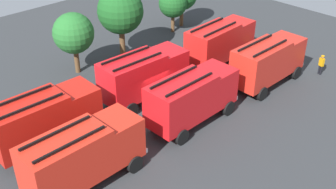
{
  "coord_description": "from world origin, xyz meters",
  "views": [
    {
      "loc": [
        -17.99,
        -18.59,
        16.97
      ],
      "look_at": [
        0.0,
        0.0,
        1.4
      ],
      "focal_mm": 44.7,
      "sensor_mm": 36.0,
      "label": 1
    }
  ],
  "objects_px": {
    "fire_truck_0": "(83,154)",
    "firefighter_0": "(267,47)",
    "fire_truck_3": "(45,118)",
    "fire_truck_1": "(192,96)",
    "fire_truck_2": "(268,61)",
    "fire_truck_4": "(144,74)",
    "tree_1": "(120,11)",
    "tree_2": "(173,4)",
    "firefighter_1": "(166,52)",
    "firefighter_2": "(85,88)",
    "tree_0": "(73,33)",
    "traffic_cone_0": "(235,77)",
    "fire_truck_5": "(220,41)",
    "firefighter_3": "(321,64)"
  },
  "relations": [
    {
      "from": "tree_0",
      "to": "fire_truck_1",
      "type": "bearing_deg",
      "value": -83.19
    },
    {
      "from": "fire_truck_4",
      "to": "fire_truck_1",
      "type": "bearing_deg",
      "value": -85.41
    },
    {
      "from": "fire_truck_5",
      "to": "tree_1",
      "type": "height_order",
      "value": "tree_1"
    },
    {
      "from": "fire_truck_1",
      "to": "fire_truck_4",
      "type": "height_order",
      "value": "same"
    },
    {
      "from": "fire_truck_0",
      "to": "tree_2",
      "type": "relative_size",
      "value": 1.61
    },
    {
      "from": "fire_truck_0",
      "to": "firefighter_2",
      "type": "xyz_separation_m",
      "value": [
        5.45,
        7.98,
        -1.25
      ]
    },
    {
      "from": "fire_truck_4",
      "to": "tree_1",
      "type": "bearing_deg",
      "value": 64.78
    },
    {
      "from": "fire_truck_1",
      "to": "fire_truck_4",
      "type": "xyz_separation_m",
      "value": [
        -0.24,
        4.71,
        0.0
      ]
    },
    {
      "from": "fire_truck_2",
      "to": "firefighter_0",
      "type": "xyz_separation_m",
      "value": [
        4.37,
        2.98,
        -1.14
      ]
    },
    {
      "from": "fire_truck_1",
      "to": "tree_1",
      "type": "height_order",
      "value": "tree_1"
    },
    {
      "from": "firefighter_1",
      "to": "firefighter_2",
      "type": "bearing_deg",
      "value": 5.72
    },
    {
      "from": "tree_1",
      "to": "fire_truck_0",
      "type": "bearing_deg",
      "value": -135.81
    },
    {
      "from": "fire_truck_1",
      "to": "tree_2",
      "type": "height_order",
      "value": "tree_2"
    },
    {
      "from": "fire_truck_1",
      "to": "fire_truck_5",
      "type": "distance_m",
      "value": 9.69
    },
    {
      "from": "tree_1",
      "to": "tree_2",
      "type": "distance_m",
      "value": 7.54
    },
    {
      "from": "fire_truck_0",
      "to": "traffic_cone_0",
      "type": "xyz_separation_m",
      "value": [
        15.99,
        1.67,
        -1.83
      ]
    },
    {
      "from": "fire_truck_1",
      "to": "fire_truck_3",
      "type": "distance_m",
      "value": 9.75
    },
    {
      "from": "fire_truck_2",
      "to": "firefighter_0",
      "type": "height_order",
      "value": "fire_truck_2"
    },
    {
      "from": "firefighter_1",
      "to": "tree_0",
      "type": "relative_size",
      "value": 0.35
    },
    {
      "from": "fire_truck_0",
      "to": "fire_truck_5",
      "type": "xyz_separation_m",
      "value": [
        17.37,
        4.62,
        0.0
      ]
    },
    {
      "from": "fire_truck_3",
      "to": "firefighter_0",
      "type": "bearing_deg",
      "value": -4.78
    },
    {
      "from": "fire_truck_1",
      "to": "tree_0",
      "type": "relative_size",
      "value": 1.36
    },
    {
      "from": "firefighter_0",
      "to": "tree_0",
      "type": "xyz_separation_m",
      "value": [
        -14.17,
        9.53,
        2.56
      ]
    },
    {
      "from": "firefighter_1",
      "to": "traffic_cone_0",
      "type": "height_order",
      "value": "firefighter_1"
    },
    {
      "from": "fire_truck_3",
      "to": "firefighter_0",
      "type": "distance_m",
      "value": 21.44
    },
    {
      "from": "fire_truck_2",
      "to": "tree_2",
      "type": "xyz_separation_m",
      "value": [
        2.45,
        13.27,
        0.88
      ]
    },
    {
      "from": "firefighter_1",
      "to": "tree_2",
      "type": "height_order",
      "value": "tree_2"
    },
    {
      "from": "fire_truck_1",
      "to": "tree_0",
      "type": "xyz_separation_m",
      "value": [
        -1.44,
        12.06,
        1.42
      ]
    },
    {
      "from": "fire_truck_4",
      "to": "fire_truck_5",
      "type": "xyz_separation_m",
      "value": [
        8.75,
        -0.09,
        0.0
      ]
    },
    {
      "from": "fire_truck_5",
      "to": "firefighter_0",
      "type": "xyz_separation_m",
      "value": [
        4.22,
        -2.1,
        -1.14
      ]
    },
    {
      "from": "tree_1",
      "to": "tree_2",
      "type": "relative_size",
      "value": 1.41
    },
    {
      "from": "firefighter_0",
      "to": "firefighter_2",
      "type": "height_order",
      "value": "firefighter_0"
    },
    {
      "from": "fire_truck_4",
      "to": "fire_truck_5",
      "type": "bearing_deg",
      "value": 1.1
    },
    {
      "from": "fire_truck_1",
      "to": "firefighter_2",
      "type": "xyz_separation_m",
      "value": [
        -3.4,
        7.99,
        -1.25
      ]
    },
    {
      "from": "fire_truck_5",
      "to": "firefighter_3",
      "type": "bearing_deg",
      "value": -60.21
    },
    {
      "from": "fire_truck_5",
      "to": "firefighter_2",
      "type": "xyz_separation_m",
      "value": [
        -11.92,
        3.37,
        -1.25
      ]
    },
    {
      "from": "fire_truck_3",
      "to": "fire_truck_1",
      "type": "bearing_deg",
      "value": -27.53
    },
    {
      "from": "fire_truck_5",
      "to": "traffic_cone_0",
      "type": "height_order",
      "value": "fire_truck_5"
    },
    {
      "from": "firefighter_2",
      "to": "tree_0",
      "type": "distance_m",
      "value": 5.25
    },
    {
      "from": "firefighter_2",
      "to": "firefighter_3",
      "type": "distance_m",
      "value": 19.73
    },
    {
      "from": "fire_truck_1",
      "to": "firefighter_0",
      "type": "xyz_separation_m",
      "value": [
        12.73,
        2.53,
        -1.14
      ]
    },
    {
      "from": "firefighter_1",
      "to": "traffic_cone_0",
      "type": "bearing_deg",
      "value": 111.19
    },
    {
      "from": "fire_truck_1",
      "to": "firefighter_1",
      "type": "bearing_deg",
      "value": 55.94
    },
    {
      "from": "fire_truck_0",
      "to": "firefighter_0",
      "type": "relative_size",
      "value": 4.04
    },
    {
      "from": "fire_truck_3",
      "to": "tree_0",
      "type": "relative_size",
      "value": 1.36
    },
    {
      "from": "fire_truck_4",
      "to": "traffic_cone_0",
      "type": "height_order",
      "value": "fire_truck_4"
    },
    {
      "from": "fire_truck_3",
      "to": "fire_truck_5",
      "type": "height_order",
      "value": "same"
    },
    {
      "from": "fire_truck_1",
      "to": "traffic_cone_0",
      "type": "bearing_deg",
      "value": 12.32
    },
    {
      "from": "firefighter_1",
      "to": "firefighter_0",
      "type": "bearing_deg",
      "value": 148.3
    },
    {
      "from": "fire_truck_3",
      "to": "firefighter_0",
      "type": "height_order",
      "value": "fire_truck_3"
    }
  ]
}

